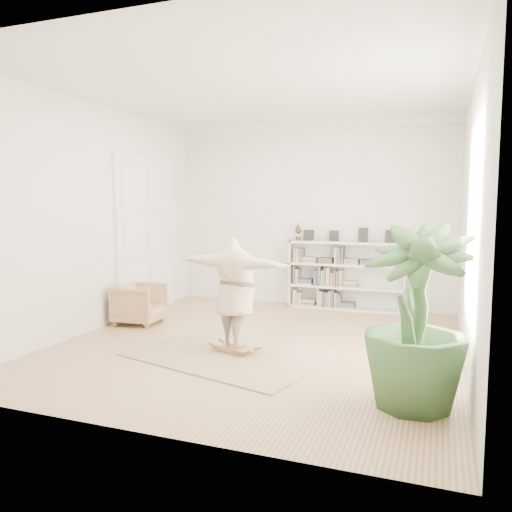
{
  "coord_description": "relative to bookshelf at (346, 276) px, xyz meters",
  "views": [
    {
      "loc": [
        2.42,
        -6.6,
        2.02
      ],
      "look_at": [
        -0.18,
        0.4,
        1.23
      ],
      "focal_mm": 35.0,
      "sensor_mm": 36.0,
      "label": 1
    }
  ],
  "objects": [
    {
      "name": "person",
      "position": [
        -0.89,
        -3.34,
        0.23
      ],
      "size": [
        1.88,
        0.94,
        1.48
      ],
      "primitive_type": "imported",
      "rotation": [
        0.0,
        0.0,
        2.88
      ],
      "color": "beige",
      "rests_on": "rocker_board"
    },
    {
      "name": "rug",
      "position": [
        -0.89,
        -3.34,
        -0.63
      ],
      "size": [
        2.93,
        2.57,
        0.02
      ],
      "primitive_type": "cube",
      "rotation": [
        0.0,
        0.0,
        -0.26
      ],
      "color": "tan",
      "rests_on": "floor"
    },
    {
      "name": "bookshelf",
      "position": [
        0.0,
        0.0,
        0.0
      ],
      "size": [
        2.2,
        0.35,
        1.64
      ],
      "color": "silver",
      "rests_on": "floor"
    },
    {
      "name": "doors",
      "position": [
        -3.45,
        -1.52,
        0.76
      ],
      "size": [
        0.09,
        1.78,
        2.92
      ],
      "color": "white",
      "rests_on": "floor"
    },
    {
      "name": "armchair",
      "position": [
        -3.04,
        -2.35,
        -0.3
      ],
      "size": [
        0.81,
        0.79,
        0.68
      ],
      "primitive_type": "imported",
      "rotation": [
        0.0,
        0.0,
        1.67
      ],
      "color": "tan",
      "rests_on": "floor"
    },
    {
      "name": "room_shell",
      "position": [
        -0.74,
        0.12,
        2.87
      ],
      "size": [
        6.0,
        6.0,
        6.0
      ],
      "color": "silver",
      "rests_on": "floor"
    },
    {
      "name": "floor",
      "position": [
        -0.74,
        -2.82,
        -0.64
      ],
      "size": [
        6.0,
        6.0,
        0.0
      ],
      "primitive_type": "plane",
      "color": "#8E6749",
      "rests_on": "ground"
    },
    {
      "name": "houseplant",
      "position": [
        1.47,
        -4.39,
        0.28
      ],
      "size": [
        1.2,
        1.2,
        1.83
      ],
      "primitive_type": "imported",
      "rotation": [
        0.0,
        0.0,
        -0.19
      ],
      "color": "#33562B",
      "rests_on": "floor"
    },
    {
      "name": "rocker_board",
      "position": [
        -0.89,
        -3.34,
        -0.57
      ],
      "size": [
        0.56,
        0.42,
        0.11
      ],
      "rotation": [
        0.0,
        0.0,
        -0.26
      ],
      "color": "olive",
      "rests_on": "rug"
    }
  ]
}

